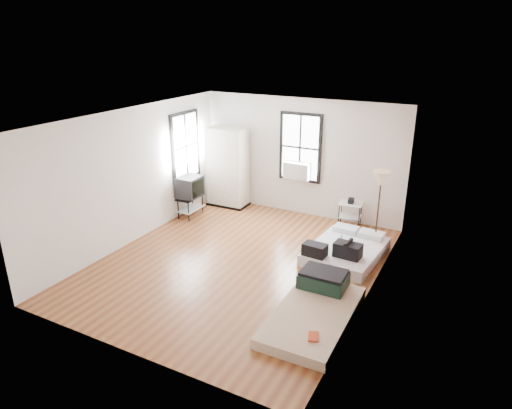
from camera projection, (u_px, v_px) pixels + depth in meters
The scene contains 8 objects.
ground at pixel (239, 263), 8.83m from camera, with size 6.00×6.00×0.00m, color brown.
room_shell at pixel (258, 174), 8.41m from camera, with size 5.02×6.02×2.80m.
mattress_main at pixel (345, 250), 9.01m from camera, with size 1.41×1.83×0.56m.
mattress_bare at pixel (316, 307), 7.18m from camera, with size 1.13×2.11×0.45m.
wardrobe at pixel (228, 168), 11.46m from camera, with size 1.02×0.60×2.00m.
side_table at pixel (350, 208), 10.33m from camera, with size 0.57×0.48×0.68m.
floor_lamp at pixel (381, 183), 9.00m from camera, with size 0.35×0.35×1.64m.
tv_stand at pixel (190, 188), 10.82m from camera, with size 0.51×0.71×1.00m.
Camera 1 is at (3.94, -6.81, 4.19)m, focal length 32.00 mm.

